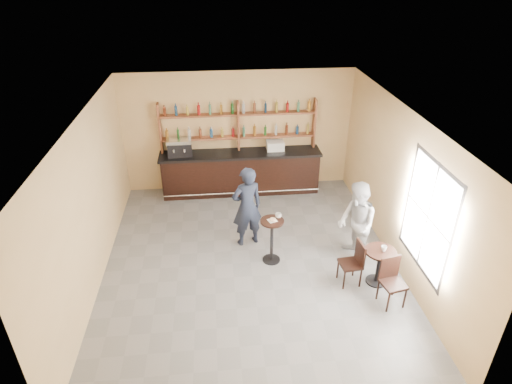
{
  "coord_description": "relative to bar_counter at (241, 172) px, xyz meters",
  "views": [
    {
      "loc": [
        -0.61,
        -7.13,
        5.67
      ],
      "look_at": [
        0.2,
        0.8,
        1.25
      ],
      "focal_mm": 30.0,
      "sensor_mm": 36.0,
      "label": 1
    }
  ],
  "objects": [
    {
      "name": "window_frame",
      "position": [
        2.96,
        -4.35,
        1.13
      ],
      "size": [
        0.04,
        1.7,
        2.1
      ],
      "primitive_type": null,
      "color": "black",
      "rests_on": "wall_right"
    },
    {
      "name": "wall_right",
      "position": [
        2.97,
        -3.15,
        1.03
      ],
      "size": [
        0.0,
        7.0,
        7.0
      ],
      "primitive_type": "plane",
      "rotation": [
        1.57,
        0.0,
        -1.57
      ],
      "color": "#DDB67D",
      "rests_on": "floor"
    },
    {
      "name": "pedestal_table",
      "position": [
        0.42,
        -3.11,
        -0.07
      ],
      "size": [
        0.52,
        0.52,
        1.0
      ],
      "primitive_type": null,
      "rotation": [
        0.0,
        0.0,
        0.08
      ],
      "color": "black",
      "rests_on": "floor"
    },
    {
      "name": "napkin",
      "position": [
        0.42,
        -3.11,
        0.43
      ],
      "size": [
        0.21,
        0.21,
        0.0
      ],
      "primitive_type": "cube",
      "rotation": [
        0.0,
        0.0,
        0.34
      ],
      "color": "white",
      "rests_on": "pedestal_table"
    },
    {
      "name": "espresso_machine",
      "position": [
        -1.56,
        0.0,
        0.79
      ],
      "size": [
        0.64,
        0.44,
        0.44
      ],
      "primitive_type": null,
      "rotation": [
        0.0,
        0.0,
        0.07
      ],
      "color": "black",
      "rests_on": "bar_counter"
    },
    {
      "name": "patron_second",
      "position": [
        2.13,
        -3.24,
        0.33
      ],
      "size": [
        0.73,
        0.91,
        1.8
      ],
      "primitive_type": "imported",
      "rotation": [
        0.0,
        0.0,
        -1.51
      ],
      "color": "#ADADB3",
      "rests_on": "floor"
    },
    {
      "name": "shelf_unit",
      "position": [
        -0.03,
        0.22,
        1.24
      ],
      "size": [
        4.0,
        0.26,
        1.4
      ],
      "primitive_type": null,
      "color": "brown",
      "rests_on": "wall_back"
    },
    {
      "name": "wall_front",
      "position": [
        -0.03,
        -6.65,
        1.03
      ],
      "size": [
        7.0,
        0.0,
        7.0
      ],
      "primitive_type": "plane",
      "rotation": [
        -1.57,
        0.0,
        0.0
      ],
      "color": "#DDB67D",
      "rests_on": "floor"
    },
    {
      "name": "chair_west",
      "position": [
        1.84,
        -3.95,
        -0.11
      ],
      "size": [
        0.43,
        0.43,
        0.92
      ],
      "primitive_type": null,
      "rotation": [
        0.0,
        0.0,
        -1.47
      ],
      "color": "black",
      "rests_on": "floor"
    },
    {
      "name": "bar_counter",
      "position": [
        0.0,
        0.0,
        0.0
      ],
      "size": [
        4.23,
        0.83,
        1.15
      ],
      "primitive_type": null,
      "color": "black",
      "rests_on": "floor"
    },
    {
      "name": "pastry_case",
      "position": [
        0.92,
        0.0,
        0.71
      ],
      "size": [
        0.49,
        0.41,
        0.28
      ],
      "primitive_type": null,
      "rotation": [
        0.0,
        0.0,
        -0.07
      ],
      "color": "silver",
      "rests_on": "bar_counter"
    },
    {
      "name": "liquor_bottles",
      "position": [
        -0.03,
        0.22,
        1.41
      ],
      "size": [
        3.68,
        0.1,
        1.0
      ],
      "primitive_type": null,
      "color": "#8C5919",
      "rests_on": "shelf_unit"
    },
    {
      "name": "window_pane",
      "position": [
        2.97,
        -4.35,
        1.13
      ],
      "size": [
        0.0,
        2.0,
        2.0
      ],
      "primitive_type": "plane",
      "rotation": [
        1.57,
        0.0,
        -1.57
      ],
      "color": "white",
      "rests_on": "wall_right"
    },
    {
      "name": "wall_left",
      "position": [
        -3.03,
        -3.15,
        1.03
      ],
      "size": [
        0.0,
        7.0,
        7.0
      ],
      "primitive_type": "plane",
      "rotation": [
        1.57,
        0.0,
        1.57
      ],
      "color": "#DDB67D",
      "rests_on": "floor"
    },
    {
      "name": "cup_cafe",
      "position": [
        2.44,
        -4.0,
        0.24
      ],
      "size": [
        0.14,
        0.14,
        0.1
      ],
      "primitive_type": "imported",
      "rotation": [
        0.0,
        0.0,
        -0.37
      ],
      "color": "white",
      "rests_on": "cafe_table"
    },
    {
      "name": "floor",
      "position": [
        -0.03,
        -3.15,
        -0.57
      ],
      "size": [
        7.0,
        7.0,
        0.0
      ],
      "primitive_type": "plane",
      "color": "slate",
      "rests_on": "ground"
    },
    {
      "name": "man_main",
      "position": [
        -0.03,
        -2.42,
        0.36
      ],
      "size": [
        0.78,
        0.62,
        1.87
      ],
      "primitive_type": "imported",
      "rotation": [
        0.0,
        0.0,
        3.43
      ],
      "color": "black",
      "rests_on": "floor"
    },
    {
      "name": "wall_back",
      "position": [
        -0.03,
        0.35,
        1.03
      ],
      "size": [
        7.0,
        0.0,
        7.0
      ],
      "primitive_type": "plane",
      "rotation": [
        1.57,
        0.0,
        0.0
      ],
      "color": "#DDB67D",
      "rests_on": "floor"
    },
    {
      "name": "cafe_table",
      "position": [
        2.39,
        -4.0,
        -0.19
      ],
      "size": [
        0.62,
        0.62,
        0.76
      ],
      "primitive_type": null,
      "rotation": [
        0.0,
        0.0,
        -0.03
      ],
      "color": "black",
      "rests_on": "floor"
    },
    {
      "name": "chair_south",
      "position": [
        2.44,
        -4.6,
        -0.1
      ],
      "size": [
        0.48,
        0.48,
        0.94
      ],
      "primitive_type": null,
      "rotation": [
        0.0,
        0.0,
        0.2
      ],
      "color": "black",
      "rests_on": "floor"
    },
    {
      "name": "cup_pedestal",
      "position": [
        0.56,
        -3.01,
        0.47
      ],
      "size": [
        0.16,
        0.16,
        0.1
      ],
      "primitive_type": "imported",
      "rotation": [
        0.0,
        0.0,
        -0.33
      ],
      "color": "white",
      "rests_on": "pedestal_table"
    },
    {
      "name": "donut",
      "position": [
        0.43,
        -3.12,
        0.45
      ],
      "size": [
        0.18,
        0.18,
        0.05
      ],
      "primitive_type": "torus",
      "rotation": [
        0.0,
        0.0,
        0.38
      ],
      "color": "#CE7F4B",
      "rests_on": "napkin"
    },
    {
      "name": "ceiling",
      "position": [
        -0.03,
        -3.15,
        2.63
      ],
      "size": [
        7.0,
        7.0,
        0.0
      ],
      "primitive_type": "plane",
      "rotation": [
        3.14,
        0.0,
        0.0
      ],
      "color": "white",
      "rests_on": "wall_back"
    }
  ]
}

